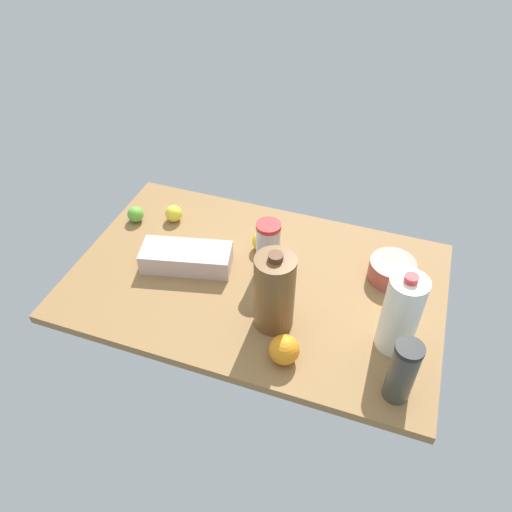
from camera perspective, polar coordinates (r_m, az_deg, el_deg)
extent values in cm
cube|color=olive|center=(164.54, 0.00, -2.95)|extent=(120.00, 76.00, 3.00)
cylinder|color=brown|center=(141.79, 2.11, -4.17)|extent=(11.76, 11.76, 25.44)
cylinder|color=#59331E|center=(132.20, 2.26, -0.13)|extent=(4.12, 4.12, 1.80)
cube|color=beige|center=(167.00, -7.94, -0.18)|extent=(31.52, 18.39, 7.22)
cylinder|color=silver|center=(159.78, 1.38, 0.69)|extent=(7.66, 7.66, 18.49)
cylinder|color=red|center=(153.31, 1.45, 3.45)|extent=(7.89, 7.89, 1.40)
cylinder|color=#3D3D32|center=(133.95, 16.32, -12.75)|extent=(7.04, 7.04, 18.72)
cylinder|color=black|center=(126.08, 17.20, -10.12)|extent=(7.25, 7.25, 1.40)
cylinder|color=white|center=(141.79, 16.21, -6.39)|extent=(10.43, 10.43, 25.52)
cylinder|color=red|center=(132.17, 17.33, -2.49)|extent=(3.65, 3.65, 1.80)
cylinder|color=#A1473D|center=(167.16, 15.24, -1.56)|extent=(14.86, 14.86, 6.96)
sphere|color=yellow|center=(171.52, 0.77, 1.70)|extent=(7.27, 7.27, 7.27)
sphere|color=#5BAA34|center=(189.57, -13.61, 4.65)|extent=(5.89, 5.89, 5.89)
sphere|color=orange|center=(139.63, 3.25, -10.64)|extent=(8.52, 8.52, 8.52)
sphere|color=yellow|center=(186.96, -9.39, 4.82)|extent=(6.17, 6.17, 6.17)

